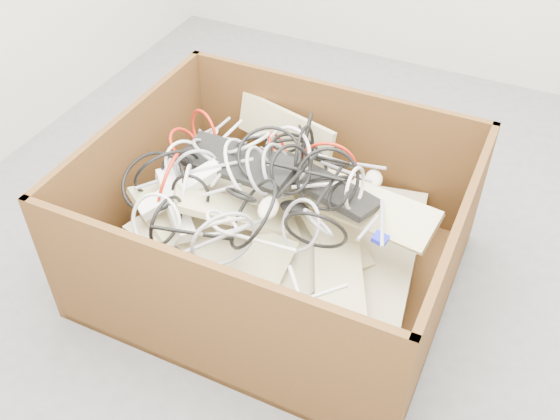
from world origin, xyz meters
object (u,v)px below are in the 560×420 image
at_px(vga_plug, 380,239).
at_px(power_strip_right, 175,204).
at_px(cardboard_box, 273,246).
at_px(power_strip_left, 180,189).

bearing_deg(vga_plug, power_strip_right, -165.79).
bearing_deg(cardboard_box, vga_plug, -5.97).
bearing_deg(power_strip_right, power_strip_left, 123.93).
xyz_separation_m(cardboard_box, vga_plug, (0.38, -0.04, 0.23)).
distance_m(power_strip_right, vga_plug, 0.69).
xyz_separation_m(cardboard_box, power_strip_right, (-0.30, -0.12, 0.18)).
xyz_separation_m(power_strip_left, power_strip_right, (-0.01, -0.03, -0.04)).
height_order(cardboard_box, vga_plug, cardboard_box).
relative_size(cardboard_box, power_strip_right, 3.94).
distance_m(cardboard_box, vga_plug, 0.45).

